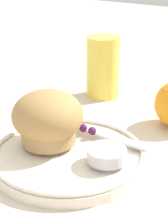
# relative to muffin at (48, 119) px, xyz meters

# --- Properties ---
(ground_plane) EXTENTS (3.00, 3.00, 0.00)m
(ground_plane) POSITION_rel_muffin_xyz_m (0.04, 0.00, -0.06)
(ground_plane) COLOR beige
(plate) EXTENTS (0.21, 0.21, 0.02)m
(plate) POSITION_rel_muffin_xyz_m (0.04, 0.00, -0.05)
(plate) COLOR silver
(plate) RESTS_ON ground_plane
(muffin) EXTENTS (0.10, 0.10, 0.08)m
(muffin) POSITION_rel_muffin_xyz_m (0.00, 0.00, 0.00)
(muffin) COLOR tan
(muffin) RESTS_ON plate
(cream_ramekin) EXTENTS (0.05, 0.05, 0.02)m
(cream_ramekin) POSITION_rel_muffin_xyz_m (0.09, 0.01, -0.03)
(cream_ramekin) COLOR silver
(cream_ramekin) RESTS_ON plate
(berry_pair) EXTENTS (0.02, 0.01, 0.01)m
(berry_pair) POSITION_rel_muffin_xyz_m (0.03, 0.05, -0.03)
(berry_pair) COLOR #4C194C
(berry_pair) RESTS_ON plate
(butter_knife) EXTENTS (0.20, 0.02, 0.00)m
(butter_knife) POSITION_rel_muffin_xyz_m (0.03, 0.06, -0.03)
(butter_knife) COLOR silver
(butter_knife) RESTS_ON plate
(juice_glass) EXTENTS (0.06, 0.06, 0.12)m
(juice_glass) POSITION_rel_muffin_xyz_m (-0.07, 0.24, 0.00)
(juice_glass) COLOR #EAD14C
(juice_glass) RESTS_ON ground_plane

